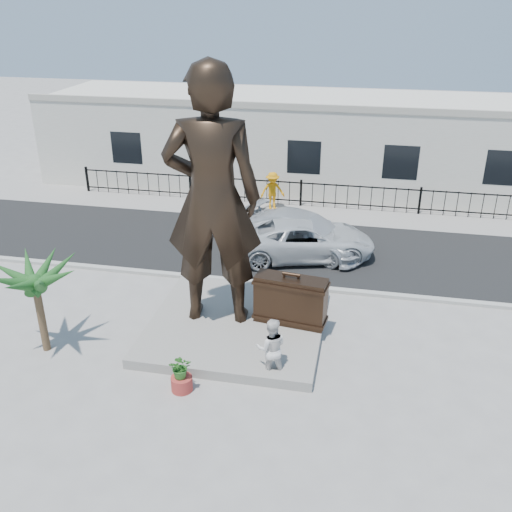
# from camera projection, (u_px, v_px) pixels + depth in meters

# --- Properties ---
(ground) EXTENTS (100.00, 100.00, 0.00)m
(ground) POSITION_uv_depth(u_px,v_px,m) (242.00, 359.00, 16.07)
(ground) COLOR #9E9991
(ground) RESTS_ON ground
(street) EXTENTS (40.00, 7.00, 0.01)m
(street) POSITION_uv_depth(u_px,v_px,m) (285.00, 246.00, 23.17)
(street) COLOR black
(street) RESTS_ON ground
(curb) EXTENTS (40.00, 0.25, 0.12)m
(curb) POSITION_uv_depth(u_px,v_px,m) (270.00, 284.00, 20.04)
(curb) COLOR #A5A399
(curb) RESTS_ON ground
(far_sidewalk) EXTENTS (40.00, 2.50, 0.02)m
(far_sidewalk) POSITION_uv_depth(u_px,v_px,m) (298.00, 211.00, 26.71)
(far_sidewalk) COLOR #9E9991
(far_sidewalk) RESTS_ON ground
(plinth) EXTENTS (5.20, 5.20, 0.30)m
(plinth) POSITION_uv_depth(u_px,v_px,m) (237.00, 325.00, 17.43)
(plinth) COLOR gray
(plinth) RESTS_ON ground
(fence) EXTENTS (22.00, 0.10, 1.20)m
(fence) POSITION_uv_depth(u_px,v_px,m) (301.00, 194.00, 27.17)
(fence) COLOR black
(fence) RESTS_ON ground
(building) EXTENTS (28.00, 7.00, 4.40)m
(building) POSITION_uv_depth(u_px,v_px,m) (312.00, 140.00, 30.22)
(building) COLOR silver
(building) RESTS_ON ground
(statue) EXTENTS (3.00, 2.18, 7.63)m
(statue) POSITION_uv_depth(u_px,v_px,m) (212.00, 199.00, 16.04)
(statue) COLOR black
(statue) RESTS_ON plinth
(suitcase) EXTENTS (2.20, 0.96, 1.50)m
(suitcase) POSITION_uv_depth(u_px,v_px,m) (291.00, 300.00, 17.00)
(suitcase) COLOR black
(suitcase) RESTS_ON plinth
(tourist) EXTENTS (0.96, 0.81, 1.73)m
(tourist) POSITION_uv_depth(u_px,v_px,m) (271.00, 348.00, 15.05)
(tourist) COLOR silver
(tourist) RESTS_ON ground
(car_white) EXTENTS (5.75, 3.76, 1.47)m
(car_white) POSITION_uv_depth(u_px,v_px,m) (305.00, 239.00, 21.89)
(car_white) COLOR silver
(car_white) RESTS_ON street
(car_silver) EXTENTS (5.57, 3.92, 1.50)m
(car_silver) POSITION_uv_depth(u_px,v_px,m) (305.00, 233.00, 22.47)
(car_silver) COLOR #B9BBBE
(car_silver) RESTS_ON street
(worker) EXTENTS (1.30, 1.01, 1.77)m
(worker) POSITION_uv_depth(u_px,v_px,m) (272.00, 191.00, 26.68)
(worker) COLOR orange
(worker) RESTS_ON far_sidewalk
(palm_tree) EXTENTS (1.80, 1.80, 3.20)m
(palm_tree) POSITION_uv_depth(u_px,v_px,m) (47.00, 349.00, 16.52)
(palm_tree) COLOR #1C4A1A
(palm_tree) RESTS_ON ground
(planter) EXTENTS (0.56, 0.56, 0.40)m
(planter) POSITION_uv_depth(u_px,v_px,m) (182.00, 383.00, 14.76)
(planter) COLOR #A5322B
(planter) RESTS_ON ground
(shrub) EXTENTS (0.70, 0.64, 0.65)m
(shrub) POSITION_uv_depth(u_px,v_px,m) (181.00, 367.00, 14.54)
(shrub) COLOR #2E6D23
(shrub) RESTS_ON planter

